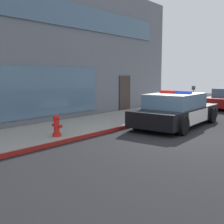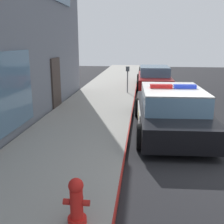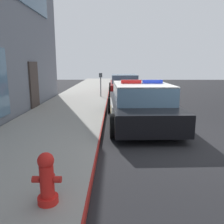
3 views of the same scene
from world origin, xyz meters
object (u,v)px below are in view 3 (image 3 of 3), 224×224
(police_cruiser, at_px, (140,104))
(car_down_street, at_px, (124,84))
(fire_hydrant, at_px, (47,179))
(parking_meter, at_px, (101,80))

(police_cruiser, relative_size, car_down_street, 1.07)
(fire_hydrant, height_order, car_down_street, car_down_street)
(police_cruiser, distance_m, parking_meter, 5.84)
(police_cruiser, xyz_separation_m, fire_hydrant, (-4.93, 1.79, -0.18))
(car_down_street, relative_size, parking_meter, 3.48)
(parking_meter, bearing_deg, police_cruiser, -163.30)
(fire_hydrant, relative_size, parking_meter, 0.54)
(fire_hydrant, relative_size, car_down_street, 0.16)
(car_down_street, bearing_deg, police_cruiser, -179.41)
(police_cruiser, relative_size, parking_meter, 3.73)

